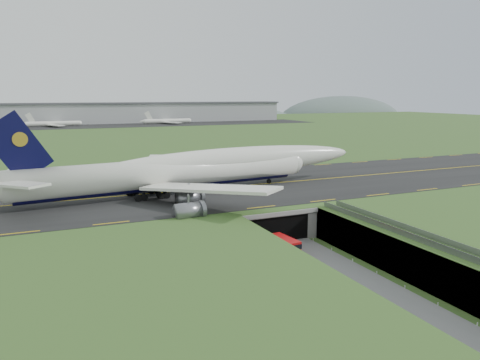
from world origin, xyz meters
name	(u,v)px	position (x,y,z in m)	size (l,w,h in m)	color
ground	(302,256)	(0.00, 0.00, 0.00)	(900.00, 900.00, 0.00)	#3B5F26
airfield_deck	(303,239)	(0.00, 0.00, 3.00)	(800.00, 800.00, 6.00)	gray
trench_road	(327,270)	(0.00, -7.50, 0.10)	(12.00, 75.00, 0.20)	slate
taxiway	(229,187)	(0.00, 33.00, 6.09)	(800.00, 44.00, 0.18)	black
tunnel_portal	(260,215)	(0.00, 16.71, 3.33)	(17.00, 22.30, 6.00)	gray
guideway	(440,251)	(11.00, -19.11, 5.32)	(3.00, 53.00, 7.05)	#A8A8A3
jumbo_jet	(195,169)	(-8.87, 31.04, 11.15)	(88.51, 57.71, 19.20)	white
shuttle_tram	(284,245)	(-2.30, 2.33, 1.54)	(3.22, 6.99, 2.78)	red
cargo_terminal	(92,113)	(-0.22, 299.41, 13.96)	(320.00, 67.00, 15.60)	#B2B2B2
distant_hills	(142,125)	(64.38, 430.00, -4.00)	(700.00, 91.00, 60.00)	#536460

